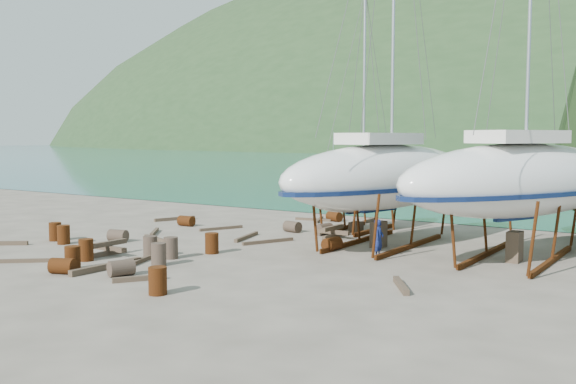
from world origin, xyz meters
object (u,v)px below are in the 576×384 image
Objects in this scene: large_sailboat_far at (521,179)px; worker at (379,239)px; large_sailboat_near at (385,176)px; small_sailboat_shore at (360,192)px.

large_sailboat_far is 12.53× the size of worker.
large_sailboat_near reaches higher than worker.
large_sailboat_near is 4.84m from small_sailboat_shore.
worker is at bearing -44.77° from small_sailboat_shore.
large_sailboat_far is 9.84m from small_sailboat_shore.
worker is (-4.85, -2.85, -2.46)m from large_sailboat_far.
large_sailboat_far is 6.14m from worker.
worker is (1.12, -2.88, -2.40)m from large_sailboat_near.
worker is at bearing -124.75° from large_sailboat_far.
small_sailboat_shore is at bearing -176.46° from large_sailboat_far.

